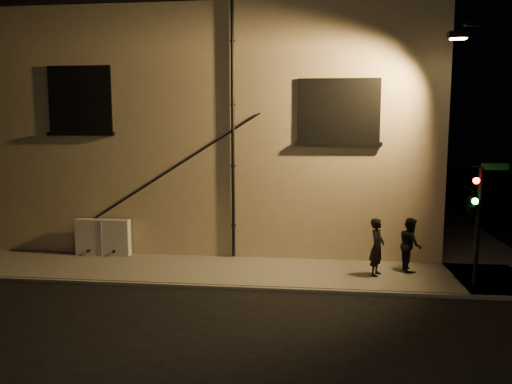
# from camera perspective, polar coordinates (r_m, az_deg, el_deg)

# --- Properties ---
(ground) EXTENTS (90.00, 90.00, 0.00)m
(ground) POSITION_cam_1_polar(r_m,az_deg,el_deg) (14.00, 2.88, -11.21)
(ground) COLOR black
(sidewalk) EXTENTS (21.00, 16.00, 0.12)m
(sidewalk) POSITION_cam_1_polar(r_m,az_deg,el_deg) (18.18, 7.69, -6.66)
(sidewalk) COLOR #615E57
(sidewalk) RESTS_ON ground
(building) EXTENTS (16.20, 12.23, 8.80)m
(building) POSITION_cam_1_polar(r_m,az_deg,el_deg) (22.56, -3.17, 7.29)
(building) COLOR tan
(building) RESTS_ON ground
(utility_cabinet) EXTENTS (1.88, 0.32, 1.23)m
(utility_cabinet) POSITION_cam_1_polar(r_m,az_deg,el_deg) (17.86, -17.07, -4.96)
(utility_cabinet) COLOR beige
(utility_cabinet) RESTS_ON sidewalk
(pedestrian_a) EXTENTS (0.61, 0.73, 1.71)m
(pedestrian_a) POSITION_cam_1_polar(r_m,az_deg,el_deg) (15.16, 13.66, -6.13)
(pedestrian_a) COLOR black
(pedestrian_a) RESTS_ON sidewalk
(pedestrian_b) EXTENTS (0.65, 0.82, 1.64)m
(pedestrian_b) POSITION_cam_1_polar(r_m,az_deg,el_deg) (15.89, 17.22, -5.75)
(pedestrian_b) COLOR black
(pedestrian_b) RESTS_ON sidewalk
(traffic_signal) EXTENTS (1.14, 1.97, 3.40)m
(traffic_signal) POSITION_cam_1_polar(r_m,az_deg,el_deg) (14.48, 23.51, -1.39)
(traffic_signal) COLOR black
(traffic_signal) RESTS_ON sidewalk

